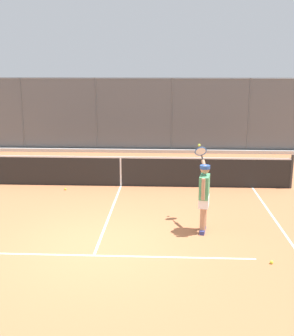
# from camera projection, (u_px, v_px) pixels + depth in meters

# --- Properties ---
(ground_plane) EXTENTS (60.00, 60.00, 0.00)m
(ground_plane) POSITION_uv_depth(u_px,v_px,m) (98.00, 246.00, 8.84)
(ground_plane) COLOR #B76B42
(court_line_markings) EXTENTS (8.41, 9.19, 0.01)m
(court_line_markings) POSITION_uv_depth(u_px,v_px,m) (91.00, 263.00, 8.03)
(court_line_markings) COLOR white
(court_line_markings) RESTS_ON ground
(fence_backdrop) EXTENTS (19.63, 1.37, 3.25)m
(fence_backdrop) POSITION_uv_depth(u_px,v_px,m) (135.00, 120.00, 18.84)
(fence_backdrop) COLOR #565B60
(fence_backdrop) RESTS_ON ground
(tennis_net) EXTENTS (10.80, 0.09, 1.07)m
(tennis_net) POSITION_uv_depth(u_px,v_px,m) (121.00, 171.00, 13.14)
(tennis_net) COLOR #2D2D2D
(tennis_net) RESTS_ON ground
(tennis_player) EXTENTS (0.34, 1.37, 1.88)m
(tennis_player) POSITION_uv_depth(u_px,v_px,m) (204.00, 193.00, 9.41)
(tennis_player) COLOR navy
(tennis_player) RESTS_ON ground
(tennis_ball_mid_court) EXTENTS (0.07, 0.07, 0.07)m
(tennis_ball_mid_court) POSITION_uv_depth(u_px,v_px,m) (272.00, 262.00, 8.02)
(tennis_ball_mid_court) COLOR #CCDB33
(tennis_ball_mid_court) RESTS_ON ground
(tennis_ball_near_net) EXTENTS (0.07, 0.07, 0.07)m
(tennis_ball_near_net) POSITION_uv_depth(u_px,v_px,m) (65.00, 189.00, 12.79)
(tennis_ball_near_net) COLOR #CCDB33
(tennis_ball_near_net) RESTS_ON ground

